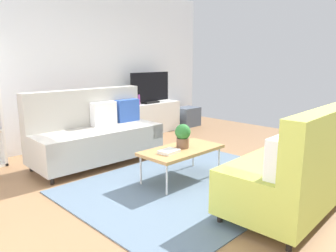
# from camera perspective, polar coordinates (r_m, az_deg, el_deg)

# --- Properties ---
(ground_plane) EXTENTS (7.68, 7.68, 0.00)m
(ground_plane) POSITION_cam_1_polar(r_m,az_deg,el_deg) (4.25, 3.91, -9.65)
(ground_plane) COLOR #936B47
(wall_far) EXTENTS (6.40, 0.12, 2.90)m
(wall_far) POSITION_cam_1_polar(r_m,az_deg,el_deg) (6.17, -16.21, 10.37)
(wall_far) COLOR silver
(wall_far) RESTS_ON ground_plane
(area_rug) EXTENTS (2.90, 2.20, 0.01)m
(area_rug) POSITION_cam_1_polar(r_m,az_deg,el_deg) (4.14, 3.98, -10.17)
(area_rug) COLOR slate
(area_rug) RESTS_ON ground_plane
(couch_beige) EXTENTS (1.92, 0.90, 1.10)m
(couch_beige) POSITION_cam_1_polar(r_m,az_deg,el_deg) (4.99, -12.69, -1.31)
(couch_beige) COLOR #B2ADA3
(couch_beige) RESTS_ON ground_plane
(couch_green) EXTENTS (1.93, 0.90, 1.10)m
(couch_green) POSITION_cam_1_polar(r_m,az_deg,el_deg) (3.66, 22.37, -6.72)
(couch_green) COLOR #C1CC51
(couch_green) RESTS_ON ground_plane
(coffee_table) EXTENTS (1.10, 0.56, 0.42)m
(coffee_table) POSITION_cam_1_polar(r_m,az_deg,el_deg) (4.18, 2.43, -4.35)
(coffee_table) COLOR #B7844C
(coffee_table) RESTS_ON ground_plane
(tv_console) EXTENTS (1.40, 0.44, 0.64)m
(tv_console) POSITION_cam_1_polar(r_m,az_deg,el_deg) (6.88, -3.23, 1.44)
(tv_console) COLOR silver
(tv_console) RESTS_ON ground_plane
(tv) EXTENTS (1.00, 0.20, 0.64)m
(tv) POSITION_cam_1_polar(r_m,az_deg,el_deg) (6.78, -3.18, 6.68)
(tv) COLOR black
(tv) RESTS_ON tv_console
(storage_trunk) EXTENTS (0.52, 0.40, 0.44)m
(storage_trunk) POSITION_cam_1_polar(r_m,az_deg,el_deg) (7.59, 3.48, 1.65)
(storage_trunk) COLOR #4C5666
(storage_trunk) RESTS_ON ground_plane
(potted_plant) EXTENTS (0.20, 0.20, 0.31)m
(potted_plant) POSITION_cam_1_polar(r_m,az_deg,el_deg) (4.17, 2.66, -1.61)
(potted_plant) COLOR brown
(potted_plant) RESTS_ON coffee_table
(table_book_0) EXTENTS (0.25, 0.20, 0.04)m
(table_book_0) POSITION_cam_1_polar(r_m,az_deg,el_deg) (3.97, 0.20, -4.50)
(table_book_0) COLOR silver
(table_book_0) RESTS_ON coffee_table
(vase_0) EXTENTS (0.09, 0.09, 0.16)m
(vase_0) POSITION_cam_1_polar(r_m,az_deg,el_deg) (6.49, -7.40, 4.29)
(vase_0) COLOR #33B29E
(vase_0) RESTS_ON tv_console
(bottle_0) EXTENTS (0.05, 0.05, 0.23)m
(bottle_0) POSITION_cam_1_polar(r_m,az_deg,el_deg) (6.51, -5.84, 4.66)
(bottle_0) COLOR gold
(bottle_0) RESTS_ON tv_console
(bottle_1) EXTENTS (0.05, 0.05, 0.21)m
(bottle_1) POSITION_cam_1_polar(r_m,az_deg,el_deg) (6.57, -5.19, 4.66)
(bottle_1) COLOR purple
(bottle_1) RESTS_ON tv_console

